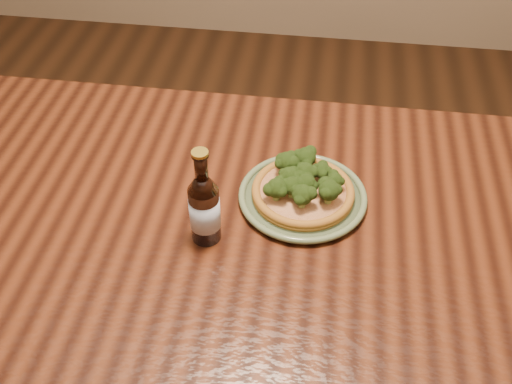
# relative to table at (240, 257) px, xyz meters

# --- Properties ---
(table) EXTENTS (1.60, 0.90, 0.75)m
(table) POSITION_rel_table_xyz_m (0.00, 0.00, 0.00)
(table) COLOR #441E0E
(table) RESTS_ON ground
(plate) EXTENTS (0.26, 0.26, 0.02)m
(plate) POSITION_rel_table_xyz_m (0.12, 0.09, 0.10)
(plate) COLOR #586A49
(plate) RESTS_ON table
(pizza) EXTENTS (0.21, 0.21, 0.07)m
(pizza) POSITION_rel_table_xyz_m (0.12, 0.09, 0.13)
(pizza) COLOR #916020
(pizza) RESTS_ON plate
(beer_bottle) EXTENTS (0.06, 0.06, 0.21)m
(beer_bottle) POSITION_rel_table_xyz_m (-0.06, -0.03, 0.17)
(beer_bottle) COLOR black
(beer_bottle) RESTS_ON table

